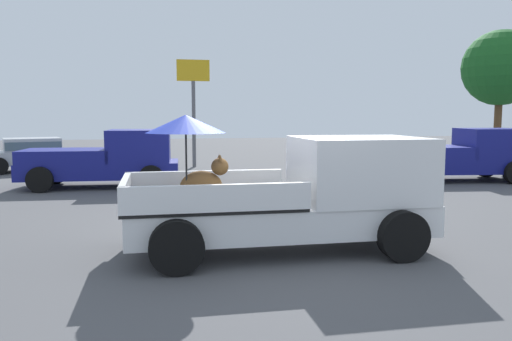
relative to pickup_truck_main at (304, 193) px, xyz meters
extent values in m
plane|color=#4C4C4F|center=(-0.41, 0.02, -0.97)|extent=(80.00, 80.00, 0.00)
cylinder|color=black|center=(1.36, 0.96, -0.57)|extent=(0.81, 0.30, 0.80)
cylinder|color=black|center=(1.31, -1.00, -0.57)|extent=(0.81, 0.30, 0.80)
cylinder|color=black|center=(-2.14, 1.04, -0.57)|extent=(0.81, 0.30, 0.80)
cylinder|color=black|center=(-2.19, -0.91, -0.57)|extent=(0.81, 0.30, 0.80)
cube|color=white|center=(-0.41, 0.02, -0.40)|extent=(5.04, 1.93, 0.50)
cube|color=white|center=(0.99, -0.01, 0.39)|extent=(2.15, 1.91, 1.08)
cube|color=#4C606B|center=(1.99, -0.04, 0.59)|extent=(0.10, 1.72, 0.64)
cube|color=black|center=(-1.56, 0.05, -0.12)|extent=(2.85, 1.91, 0.06)
cube|color=white|center=(-1.54, 0.97, 0.11)|extent=(2.80, 0.17, 0.40)
cube|color=white|center=(-1.59, -0.87, 0.11)|extent=(2.80, 0.17, 0.40)
cube|color=white|center=(-2.91, 0.08, 0.11)|extent=(0.15, 1.84, 0.40)
ellipsoid|color=brown|center=(-1.73, -0.09, 0.17)|extent=(0.69, 0.34, 0.52)
sphere|color=brown|center=(-1.43, -0.09, 0.49)|extent=(0.29, 0.29, 0.28)
cone|color=brown|center=(-1.43, -0.01, 0.63)|extent=(0.09, 0.09, 0.12)
cone|color=brown|center=(-1.43, -0.17, 0.63)|extent=(0.09, 0.09, 0.12)
cylinder|color=black|center=(-1.97, -0.15, 0.49)|extent=(0.03, 0.03, 1.16)
cone|color=#1E33B7|center=(-1.97, -0.15, 1.17)|extent=(1.27, 1.27, 0.28)
cylinder|color=black|center=(-2.28, 9.37, -0.59)|extent=(0.78, 0.32, 0.76)
cylinder|color=black|center=(-2.42, 7.47, -0.59)|extent=(0.78, 0.32, 0.76)
cylinder|color=black|center=(-5.47, 9.61, -0.59)|extent=(0.78, 0.32, 0.76)
cylinder|color=black|center=(-5.61, 7.71, -0.59)|extent=(0.78, 0.32, 0.76)
cube|color=navy|center=(-3.94, 8.54, -0.42)|extent=(4.92, 2.15, 0.50)
cube|color=navy|center=(-2.75, 8.45, 0.33)|extent=(2.03, 1.94, 1.00)
cube|color=navy|center=(-4.94, 8.61, 0.03)|extent=(2.83, 2.00, 0.40)
cylinder|color=black|center=(9.59, 8.18, -0.59)|extent=(0.79, 0.37, 0.76)
cylinder|color=black|center=(6.42, 8.64, -0.59)|extent=(0.79, 0.37, 0.76)
cylinder|color=black|center=(6.15, 6.76, -0.59)|extent=(0.79, 0.37, 0.76)
cube|color=navy|center=(7.87, 7.47, -0.42)|extent=(5.01, 2.48, 0.50)
cube|color=navy|center=(9.06, 7.30, 0.33)|extent=(2.14, 2.06, 1.00)
cube|color=navy|center=(6.88, 7.62, 0.03)|extent=(2.93, 2.17, 0.40)
cylinder|color=black|center=(-5.87, 15.18, -0.64)|extent=(0.69, 0.39, 0.66)
cylinder|color=black|center=(-5.39, 13.48, -0.64)|extent=(0.69, 0.39, 0.66)
cube|color=#ADB2B7|center=(-6.93, 13.96, -0.42)|extent=(4.62, 2.86, 0.52)
cube|color=#ADB2B7|center=(-7.02, 13.94, 0.08)|extent=(2.45, 2.11, 0.56)
cube|color=#4C606B|center=(-7.02, 13.94, 0.08)|extent=(2.42, 2.17, 0.32)
cylinder|color=#59595B|center=(-0.47, 14.11, 0.88)|extent=(0.16, 0.16, 3.70)
cube|color=gold|center=(-0.47, 14.11, 3.18)|extent=(1.40, 0.12, 0.90)
cylinder|color=brown|center=(12.75, 11.74, 0.61)|extent=(0.32, 0.32, 3.16)
sphere|color=#19561E|center=(12.75, 11.74, 3.34)|extent=(3.29, 3.29, 3.29)
camera|label=1|loc=(-2.61, -8.12, 1.32)|focal=35.82mm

